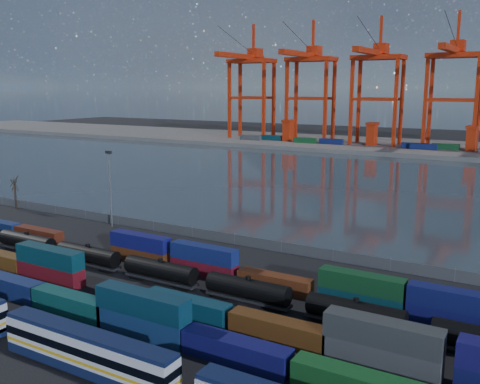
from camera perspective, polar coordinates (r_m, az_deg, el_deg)
The scene contains 14 objects.
ground at distance 82.28m, azimuth -10.79°, elevation -10.36°, with size 700.00×700.00×0.00m, color black.
harbor_water at distance 172.66m, azimuth 12.68°, elevation 0.88°, with size 700.00×700.00×0.00m, color #2C3840.
far_quay at distance 273.58m, azimuth 19.47°, elevation 4.42°, with size 700.00×70.00×2.00m, color #514F4C.
passenger_train at distance 60.91m, azimuth -15.95°, elevation -16.12°, with size 74.59×2.79×4.78m.
container_row_south at distance 83.67m, azimuth -22.43°, elevation -9.13°, with size 128.29×2.63×5.61m.
container_row_mid at distance 69.98m, azimuth -2.97°, elevation -12.35°, with size 141.91×2.57×5.47m.
container_row_north at distance 85.73m, azimuth -2.95°, elevation -7.82°, with size 141.66×2.38×5.07m.
tanker_string at distance 89.03m, azimuth -12.40°, elevation -7.38°, with size 121.47×2.79×3.99m.
waterfront_fence at distance 103.44m, azimuth -0.56°, elevation -5.08°, with size 160.12×0.12×2.20m.
bare_tree at distance 144.01m, azimuth -22.86°, elevation -0.03°, with size 2.19×2.27×8.42m.
yard_light_mast at distance 117.97m, azimuth -13.69°, elevation 0.76°, with size 1.60×0.40×16.60m.
gantry_cranes at distance 267.19m, azimuth 18.11°, elevation 12.52°, with size 199.44×46.92×63.53m.
quay_containers at distance 261.54m, azimuth 16.52°, elevation 4.82°, with size 172.58×10.99×2.60m.
straddle_carriers at distance 263.65m, azimuth 18.61°, elevation 5.74°, with size 140.00×7.00×11.10m.
Camera 1 is at (51.05, -57.22, 29.83)m, focal length 40.00 mm.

